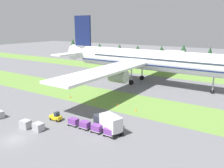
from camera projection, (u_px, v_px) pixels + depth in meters
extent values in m
plane|color=slate|center=(14.00, 140.00, 40.61)|extent=(400.00, 400.00, 0.00)
cube|color=olive|center=(106.00, 98.00, 64.32)|extent=(320.00, 15.19, 0.01)
cube|color=olive|center=(160.00, 73.00, 98.86)|extent=(320.00, 15.19, 0.01)
cylinder|color=white|center=(149.00, 60.00, 77.68)|extent=(54.47, 7.73, 6.94)
cone|color=white|center=(82.00, 53.00, 93.52)|extent=(9.38, 6.73, 6.59)
cube|color=#141E4C|center=(148.00, 63.00, 77.98)|extent=(53.14, 7.85, 0.36)
cube|color=#283342|center=(158.00, 58.00, 75.69)|extent=(47.84, 7.70, 0.44)
cube|color=white|center=(163.00, 55.00, 97.15)|extent=(9.15, 36.59, 0.62)
cylinder|color=#A3A3A8|center=(160.00, 62.00, 92.61)|extent=(5.36, 3.89, 3.82)
cube|color=white|center=(104.00, 71.00, 62.11)|extent=(9.15, 36.59, 0.62)
cylinder|color=#A3A3A8|center=(118.00, 76.00, 66.40)|extent=(5.36, 3.89, 3.82)
cube|color=white|center=(96.00, 50.00, 100.07)|extent=(5.02, 13.33, 0.44)
cube|color=white|center=(68.00, 54.00, 86.00)|extent=(5.02, 13.33, 0.44)
cube|color=#141E4C|center=(83.00, 31.00, 90.96)|extent=(7.77, 0.86, 11.80)
cylinder|color=#A3A3A8|center=(214.00, 81.00, 67.44)|extent=(0.44, 0.44, 6.86)
cylinder|color=black|center=(212.00, 92.00, 68.30)|extent=(1.21, 0.44, 1.20)
cylinder|color=#A3A3A8|center=(142.00, 69.00, 84.43)|extent=(0.44, 0.44, 6.61)
cylinder|color=black|center=(142.00, 78.00, 85.26)|extent=(1.71, 0.62, 1.70)
cylinder|color=#A3A3A8|center=(131.00, 73.00, 77.71)|extent=(0.44, 0.44, 6.61)
cylinder|color=black|center=(131.00, 82.00, 78.54)|extent=(1.71, 0.62, 1.70)
cube|color=yellow|center=(56.00, 117.00, 48.92)|extent=(2.62, 1.34, 0.77)
cube|color=#283342|center=(57.00, 114.00, 48.51)|extent=(0.72, 1.10, 0.90)
cylinder|color=black|center=(51.00, 119.00, 49.03)|extent=(0.60, 0.21, 0.60)
cylinder|color=black|center=(55.00, 117.00, 49.93)|extent=(0.60, 0.21, 0.60)
cylinder|color=black|center=(57.00, 121.00, 48.10)|extent=(0.60, 0.21, 0.60)
cylinder|color=black|center=(61.00, 119.00, 49.01)|extent=(0.60, 0.21, 0.60)
cube|color=#A3A3A8|center=(74.00, 124.00, 46.39)|extent=(2.23, 1.54, 0.10)
cube|color=#70388E|center=(74.00, 121.00, 46.24)|extent=(1.96, 1.35, 1.10)
cylinder|color=black|center=(68.00, 125.00, 46.30)|extent=(0.40, 0.13, 0.40)
cylinder|color=black|center=(73.00, 123.00, 47.44)|extent=(0.40, 0.13, 0.40)
cylinder|color=black|center=(75.00, 127.00, 45.45)|extent=(0.40, 0.13, 0.40)
cylinder|color=black|center=(79.00, 124.00, 46.59)|extent=(0.40, 0.13, 0.40)
cube|color=#A3A3A8|center=(85.00, 127.00, 44.92)|extent=(2.23, 1.54, 0.10)
cube|color=#70388E|center=(85.00, 124.00, 44.77)|extent=(1.96, 1.35, 1.10)
cylinder|color=black|center=(79.00, 128.00, 44.82)|extent=(0.40, 0.13, 0.40)
cylinder|color=black|center=(84.00, 126.00, 45.96)|extent=(0.40, 0.13, 0.40)
cylinder|color=black|center=(86.00, 130.00, 43.97)|extent=(0.40, 0.13, 0.40)
cylinder|color=black|center=(90.00, 128.00, 45.11)|extent=(0.40, 0.13, 0.40)
cube|color=#A3A3A8|center=(97.00, 130.00, 43.44)|extent=(2.23, 1.54, 0.10)
cube|color=#70388E|center=(97.00, 127.00, 43.29)|extent=(1.96, 1.35, 1.10)
cylinder|color=black|center=(91.00, 132.00, 43.35)|extent=(0.40, 0.13, 0.40)
cylinder|color=black|center=(95.00, 129.00, 44.48)|extent=(0.40, 0.13, 0.40)
cylinder|color=black|center=(98.00, 134.00, 42.49)|extent=(0.40, 0.13, 0.40)
cylinder|color=black|center=(102.00, 131.00, 43.63)|extent=(0.40, 0.13, 0.40)
cube|color=#A3A3A8|center=(110.00, 134.00, 41.96)|extent=(2.23, 1.54, 0.10)
cube|color=#70388E|center=(110.00, 131.00, 41.81)|extent=(1.96, 1.35, 1.10)
cylinder|color=black|center=(104.00, 135.00, 41.87)|extent=(0.40, 0.13, 0.40)
cylinder|color=black|center=(108.00, 132.00, 43.01)|extent=(0.40, 0.13, 0.40)
cylinder|color=black|center=(111.00, 138.00, 41.02)|extent=(0.40, 0.13, 0.40)
cylinder|color=black|center=(115.00, 135.00, 42.15)|extent=(0.40, 0.13, 0.40)
cube|color=#2D333D|center=(101.00, 120.00, 45.37)|extent=(2.88, 2.94, 2.20)
cube|color=#283342|center=(98.00, 116.00, 46.09)|extent=(0.82, 1.96, 0.97)
cube|color=silver|center=(111.00, 123.00, 42.60)|extent=(5.03, 3.77, 2.80)
cylinder|color=black|center=(96.00, 126.00, 45.25)|extent=(1.00, 0.63, 0.96)
cylinder|color=black|center=(105.00, 123.00, 46.39)|extent=(1.00, 0.63, 0.96)
cylinder|color=black|center=(109.00, 134.00, 41.75)|extent=(1.00, 0.63, 0.96)
cylinder|color=black|center=(118.00, 131.00, 42.89)|extent=(1.00, 0.63, 0.96)
cylinder|color=black|center=(113.00, 136.00, 40.87)|extent=(1.00, 0.63, 0.96)
cylinder|color=black|center=(122.00, 133.00, 42.01)|extent=(1.00, 0.63, 0.96)
cylinder|color=black|center=(120.00, 125.00, 45.50)|extent=(0.18, 0.18, 0.85)
cylinder|color=black|center=(121.00, 126.00, 45.31)|extent=(0.18, 0.18, 0.85)
cylinder|color=orange|center=(120.00, 122.00, 45.22)|extent=(0.36, 0.36, 0.62)
sphere|color=tan|center=(120.00, 120.00, 45.11)|extent=(0.24, 0.24, 0.24)
cylinder|color=orange|center=(120.00, 122.00, 45.43)|extent=(0.10, 0.10, 0.58)
cylinder|color=orange|center=(121.00, 123.00, 45.03)|extent=(0.10, 0.10, 0.58)
cylinder|color=black|center=(113.00, 120.00, 47.98)|extent=(0.18, 0.18, 0.85)
cylinder|color=black|center=(112.00, 120.00, 47.92)|extent=(0.18, 0.18, 0.85)
cylinder|color=orange|center=(112.00, 117.00, 47.77)|extent=(0.36, 0.36, 0.62)
sphere|color=tan|center=(112.00, 115.00, 47.65)|extent=(0.24, 0.24, 0.24)
cylinder|color=orange|center=(113.00, 117.00, 47.83)|extent=(0.10, 0.10, 0.58)
cylinder|color=orange|center=(111.00, 117.00, 47.72)|extent=(0.10, 0.10, 0.58)
cube|color=#A3A3A8|center=(26.00, 124.00, 45.15)|extent=(2.11, 1.74, 1.62)
cube|color=#A3A3A8|center=(38.00, 127.00, 44.13)|extent=(2.09, 1.71, 1.51)
cone|color=orange|center=(94.00, 100.00, 61.74)|extent=(0.44, 0.44, 0.50)
cone|color=orange|center=(70.00, 97.00, 64.29)|extent=(0.44, 0.44, 0.66)
cone|color=orange|center=(136.00, 110.00, 54.38)|extent=(0.44, 0.44, 0.58)
cone|color=orange|center=(118.00, 104.00, 58.21)|extent=(0.44, 0.44, 0.50)
cylinder|color=#4C3823|center=(73.00, 52.00, 164.87)|extent=(0.70, 0.70, 3.19)
cone|color=#1E4223|center=(73.00, 44.00, 163.54)|extent=(5.82, 5.82, 7.49)
cylinder|color=#4C3823|center=(86.00, 53.00, 157.31)|extent=(0.70, 0.70, 3.27)
cone|color=#1E4223|center=(86.00, 46.00, 156.21)|extent=(3.64, 3.64, 5.60)
cylinder|color=#4C3823|center=(100.00, 54.00, 150.59)|extent=(0.70, 0.70, 3.40)
cone|color=#1E4223|center=(100.00, 47.00, 149.51)|extent=(5.49, 5.49, 5.34)
cylinder|color=#4C3823|center=(120.00, 56.00, 143.43)|extent=(0.70, 0.70, 2.80)
cone|color=#1E4223|center=(120.00, 49.00, 142.35)|extent=(5.24, 5.24, 5.83)
cylinder|color=#4C3823|center=(137.00, 56.00, 139.84)|extent=(0.70, 0.70, 2.98)
cone|color=#1E4223|center=(138.00, 50.00, 138.81)|extent=(5.45, 5.45, 5.29)
cylinder|color=#4C3823|center=(161.00, 58.00, 131.68)|extent=(0.70, 0.70, 3.65)
cone|color=#1E4223|center=(162.00, 50.00, 130.60)|extent=(4.68, 4.68, 5.01)
cylinder|color=#4C3823|center=(183.00, 60.00, 122.89)|extent=(0.70, 0.70, 3.20)
cone|color=#1E4223|center=(183.00, 51.00, 121.63)|extent=(6.06, 6.06, 6.97)
cylinder|color=#4C3823|center=(209.00, 62.00, 118.32)|extent=(0.70, 0.70, 3.19)
cone|color=#1E4223|center=(210.00, 53.00, 117.13)|extent=(3.78, 3.78, 6.38)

